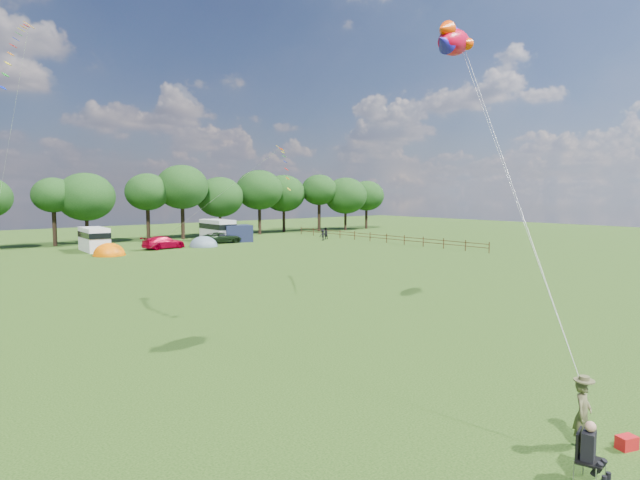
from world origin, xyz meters
TOP-DOWN VIEW (x-y plane):
  - ground_plane at (0.00, 0.00)m, footprint 180.00×180.00m
  - tree_line at (5.30, 54.99)m, footprint 102.98×10.98m
  - fence at (32.00, 34.50)m, footprint 0.12×33.12m
  - car_c at (6.94, 44.60)m, footprint 5.19×2.87m
  - car_d at (15.53, 46.39)m, footprint 5.45×2.98m
  - campervan_c at (0.03, 47.32)m, footprint 2.60×5.48m
  - campervan_d at (16.37, 48.99)m, footprint 2.67×5.96m
  - tent_orange at (-0.08, 42.13)m, footprint 3.28×3.60m
  - tent_greyblue at (11.67, 43.95)m, footprint 3.37×3.69m
  - awning_navy at (18.01, 46.71)m, footprint 4.17×3.72m
  - kite_flyer at (-4.68, -8.28)m, footprint 0.69×0.50m
  - camp_chair at (-6.30, -9.11)m, footprint 0.71×0.72m
  - kite_bag at (-3.92, -9.09)m, footprint 0.57×0.47m
  - fish_kite at (1.17, 0.45)m, footprint 3.36×1.89m
  - streamer_kite_a at (-10.33, 27.75)m, footprint 3.37×5.67m
  - streamer_kite_c at (-0.09, 11.22)m, footprint 3.11×4.93m
  - walker_a at (29.27, 41.99)m, footprint 0.83×0.54m
  - walker_b at (27.80, 40.84)m, footprint 0.99×0.52m

SIDE VIEW (x-z plane):
  - ground_plane at x=0.00m, z-range 0.00..0.00m
  - tent_orange at x=-0.08m, z-range -1.26..1.31m
  - tent_greyblue at x=11.67m, z-range -1.23..1.27m
  - kite_bag at x=-3.92m, z-range 0.00..0.35m
  - fence at x=32.00m, z-range 0.10..1.30m
  - car_d at x=15.53m, z-range 0.00..1.42m
  - car_c at x=6.94m, z-range 0.00..1.47m
  - walker_b at x=27.80m, z-range 0.00..1.48m
  - walker_a at x=29.27m, z-range 0.00..1.67m
  - camp_chair at x=-6.30m, z-range 0.14..1.58m
  - kite_flyer at x=-4.68m, z-range 0.00..1.75m
  - awning_navy at x=18.01m, z-range 0.00..2.20m
  - campervan_c at x=0.03m, z-range 0.10..2.72m
  - campervan_d at x=16.37m, z-range 0.11..3.00m
  - tree_line at x=5.30m, z-range 1.21..11.48m
  - streamer_kite_c at x=-0.09m, z-range 7.15..9.93m
  - fish_kite at x=1.17m, z-range 12.26..14.02m
  - streamer_kite_a at x=-10.33m, z-range 13.89..19.68m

